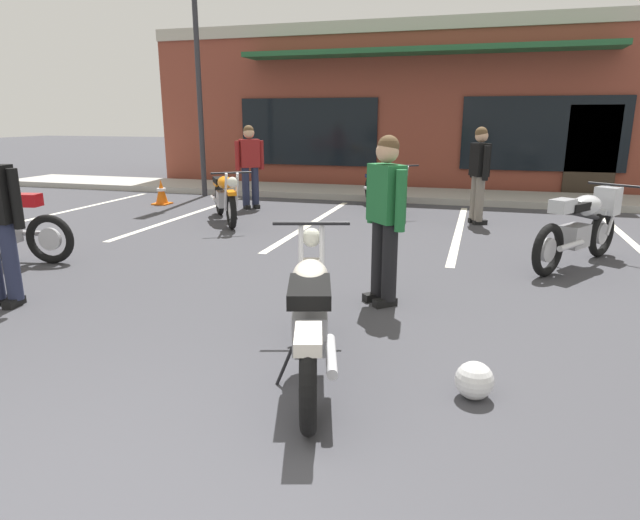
# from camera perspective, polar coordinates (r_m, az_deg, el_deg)

# --- Properties ---
(ground_plane) EXTENTS (80.00, 80.00, 0.00)m
(ground_plane) POSITION_cam_1_polar(r_m,az_deg,el_deg) (5.75, -0.33, -3.90)
(ground_plane) COLOR #3D3D42
(sidewalk_kerb) EXTENTS (22.00, 1.80, 0.14)m
(sidewalk_kerb) POSITION_cam_1_polar(r_m,az_deg,el_deg) (13.00, 9.43, 6.75)
(sidewalk_kerb) COLOR #A8A59E
(sidewalk_kerb) RESTS_ON ground_plane
(brick_storefront_building) EXTENTS (14.32, 6.58, 4.11)m
(brick_storefront_building) POSITION_cam_1_polar(r_m,az_deg,el_deg) (16.82, 11.53, 15.24)
(brick_storefront_building) COLOR brown
(brick_storefront_building) RESTS_ON ground_plane
(painted_stall_lines) EXTENTS (12.85, 4.80, 0.01)m
(painted_stall_lines) POSITION_cam_1_polar(r_m,az_deg,el_deg) (9.50, 6.62, 3.52)
(painted_stall_lines) COLOR silver
(painted_stall_lines) RESTS_ON ground_plane
(motorcycle_foreground_classic) EXTENTS (0.96, 2.05, 0.98)m
(motorcycle_foreground_classic) POSITION_cam_1_polar(r_m,az_deg,el_deg) (3.94, -1.01, -5.72)
(motorcycle_foreground_classic) COLOR black
(motorcycle_foreground_classic) RESTS_ON ground_plane
(motorcycle_red_sportbike) EXTENTS (1.39, 1.85, 0.98)m
(motorcycle_red_sportbike) POSITION_cam_1_polar(r_m,az_deg,el_deg) (7.66, 25.78, 3.42)
(motorcycle_red_sportbike) COLOR black
(motorcycle_red_sportbike) RESTS_ON ground_plane
(motorcycle_silver_naked) EXTENTS (1.42, 1.83, 0.98)m
(motorcycle_silver_naked) POSITION_cam_1_polar(r_m,az_deg,el_deg) (9.95, -9.94, 6.59)
(motorcycle_silver_naked) COLOR black
(motorcycle_silver_naked) RESTS_ON ground_plane
(motorcycle_blue_standard) EXTENTS (1.34, 1.87, 0.98)m
(motorcycle_blue_standard) POSITION_cam_1_polar(r_m,az_deg,el_deg) (11.17, 6.71, 7.59)
(motorcycle_blue_standard) COLOR black
(motorcycle_blue_standard) RESTS_ON ground_plane
(person_in_black_shirt) EXTENTS (0.48, 0.51, 1.68)m
(person_in_black_shirt) POSITION_cam_1_polar(r_m,az_deg,el_deg) (5.39, 6.87, 5.15)
(person_in_black_shirt) COLOR black
(person_in_black_shirt) RESTS_ON ground_plane
(person_in_shorts_foreground) EXTENTS (0.53, 0.46, 1.68)m
(person_in_shorts_foreground) POSITION_cam_1_polar(r_m,az_deg,el_deg) (11.32, -7.36, 10.15)
(person_in_shorts_foreground) COLOR black
(person_in_shorts_foreground) RESTS_ON ground_plane
(person_by_back_row) EXTENTS (0.39, 0.59, 1.68)m
(person_by_back_row) POSITION_cam_1_polar(r_m,az_deg,el_deg) (9.96, 16.31, 9.07)
(person_by_back_row) COLOR black
(person_by_back_row) RESTS_ON ground_plane
(helmet_on_pavement) EXTENTS (0.26, 0.26, 0.26)m
(helmet_on_pavement) POSITION_cam_1_polar(r_m,az_deg,el_deg) (3.88, 15.84, -12.01)
(helmet_on_pavement) COLOR silver
(helmet_on_pavement) RESTS_ON ground_plane
(traffic_cone) EXTENTS (0.34, 0.34, 0.53)m
(traffic_cone) POSITION_cam_1_polar(r_m,az_deg,el_deg) (12.30, -16.25, 6.81)
(traffic_cone) COLOR orange
(traffic_cone) RESTS_ON ground_plane
(parking_lot_lamp_post) EXTENTS (0.24, 0.76, 4.78)m
(parking_lot_lamp_post) POSITION_cam_1_polar(r_m,az_deg,el_deg) (13.25, -12.94, 19.93)
(parking_lot_lamp_post) COLOR #2D2D33
(parking_lot_lamp_post) RESTS_ON ground_plane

